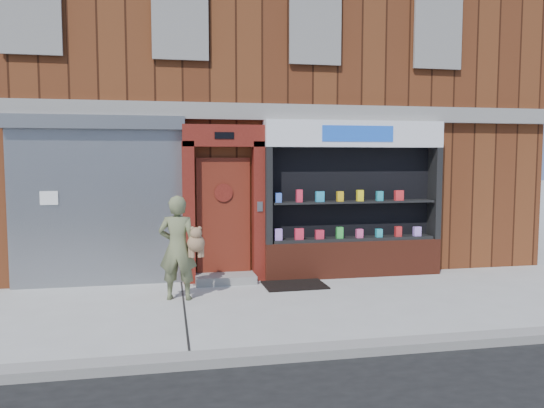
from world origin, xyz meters
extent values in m
plane|color=#9E9E99|center=(0.00, 0.00, 0.00)|extent=(80.00, 80.00, 0.00)
cube|color=gray|center=(0.00, -2.15, 0.06)|extent=(60.00, 0.30, 0.12)
cube|color=#512512|center=(0.00, 6.00, 4.00)|extent=(12.00, 8.00, 8.00)
cube|color=gray|center=(0.00, 1.92, 3.15)|extent=(12.00, 0.16, 0.30)
cube|color=black|center=(-4.00, 1.97, 4.80)|extent=(0.90, 0.06, 1.40)
cube|color=gray|center=(-4.00, 1.93, 4.80)|extent=(1.00, 0.06, 1.50)
cube|color=black|center=(-1.50, 1.97, 4.80)|extent=(0.90, 0.06, 1.40)
cube|color=gray|center=(-1.50, 1.93, 4.80)|extent=(1.00, 0.06, 1.50)
cube|color=black|center=(1.00, 1.97, 4.80)|extent=(0.90, 0.06, 1.40)
cube|color=gray|center=(1.00, 1.93, 4.80)|extent=(1.00, 0.06, 1.50)
cube|color=black|center=(3.50, 1.97, 4.80)|extent=(0.90, 0.06, 1.40)
cube|color=gray|center=(3.50, 1.93, 4.80)|extent=(1.00, 0.06, 1.50)
cube|color=gray|center=(-3.00, 1.94, 1.40)|extent=(3.00, 0.10, 2.80)
cube|color=slate|center=(-3.00, 1.88, 2.92)|extent=(3.10, 0.30, 0.24)
cube|color=white|center=(-3.80, 1.88, 1.60)|extent=(0.30, 0.01, 0.24)
cube|color=#4F130D|center=(-1.40, 1.86, 1.30)|extent=(0.22, 0.28, 2.60)
cube|color=#4F130D|center=(-0.10, 1.86, 1.30)|extent=(0.22, 0.28, 2.60)
cube|color=#4F130D|center=(-0.75, 1.86, 2.70)|extent=(1.50, 0.28, 0.40)
cube|color=black|center=(-0.75, 1.71, 2.70)|extent=(0.35, 0.01, 0.12)
cube|color=#5F1D11|center=(-0.75, 1.97, 1.20)|extent=(1.00, 0.06, 2.20)
cylinder|color=black|center=(-0.75, 1.93, 1.65)|extent=(0.28, 0.02, 0.28)
cylinder|color=#4F130D|center=(-0.75, 1.92, 1.65)|extent=(0.34, 0.02, 0.34)
cube|color=gray|center=(-0.75, 1.70, 0.07)|extent=(1.10, 0.55, 0.15)
cube|color=slate|center=(-0.10, 1.71, 1.40)|extent=(0.10, 0.02, 0.18)
cube|color=maroon|center=(1.75, 1.80, 0.35)|extent=(3.50, 0.40, 0.70)
cube|color=black|center=(0.06, 1.80, 1.60)|extent=(0.12, 0.40, 1.80)
cube|color=black|center=(3.44, 1.80, 1.60)|extent=(0.12, 0.40, 1.80)
cube|color=black|center=(1.75, 1.99, 1.60)|extent=(3.30, 0.03, 1.80)
cube|color=black|center=(1.75, 1.80, 0.73)|extent=(3.20, 0.36, 0.06)
cube|color=black|center=(1.75, 1.80, 1.45)|extent=(3.20, 0.36, 0.04)
cube|color=white|center=(1.75, 1.80, 2.75)|extent=(3.50, 0.40, 0.50)
cube|color=blue|center=(1.75, 1.59, 2.75)|extent=(1.40, 0.01, 0.30)
cube|color=#B181E9|center=(0.25, 1.72, 0.87)|extent=(0.14, 0.09, 0.22)
cube|color=#DF2741|center=(0.65, 1.72, 0.87)|extent=(0.16, 0.09, 0.21)
cube|color=red|center=(1.05, 1.72, 0.85)|extent=(0.16, 0.09, 0.17)
cube|color=green|center=(1.45, 1.72, 0.87)|extent=(0.12, 0.09, 0.22)
cube|color=#E24B87|center=(1.85, 1.72, 0.84)|extent=(0.13, 0.09, 0.17)
cube|color=teal|center=(2.25, 1.72, 0.84)|extent=(0.12, 0.09, 0.16)
cube|color=red|center=(2.65, 1.72, 0.86)|extent=(0.12, 0.09, 0.20)
cube|color=#B786F2|center=(3.05, 1.72, 0.85)|extent=(0.14, 0.09, 0.18)
cube|color=#426BE1|center=(0.25, 1.72, 1.56)|extent=(0.11, 0.09, 0.18)
cube|color=#E52842|center=(0.65, 1.72, 1.59)|extent=(0.11, 0.09, 0.23)
cube|color=#2695C0|center=(1.05, 1.72, 1.57)|extent=(0.16, 0.09, 0.20)
cube|color=gold|center=(1.45, 1.72, 1.57)|extent=(0.12, 0.09, 0.19)
cube|color=yellow|center=(1.85, 1.72, 1.58)|extent=(0.12, 0.09, 0.21)
cube|color=teal|center=(2.25, 1.72, 1.56)|extent=(0.12, 0.09, 0.19)
cube|color=red|center=(2.65, 1.72, 1.57)|extent=(0.17, 0.09, 0.20)
imported|color=#656C47|center=(-1.63, 0.71, 0.85)|extent=(0.70, 0.54, 1.70)
sphere|color=olive|center=(-1.33, 0.63, 0.93)|extent=(0.28, 0.28, 0.28)
sphere|color=olive|center=(-1.33, 0.58, 1.10)|extent=(0.19, 0.19, 0.19)
sphere|color=olive|center=(-1.39, 0.58, 1.17)|extent=(0.07, 0.07, 0.07)
sphere|color=olive|center=(-1.28, 0.58, 1.17)|extent=(0.07, 0.07, 0.07)
cylinder|color=olive|center=(-1.43, 0.63, 0.78)|extent=(0.07, 0.07, 0.17)
cylinder|color=olive|center=(-1.24, 0.63, 0.78)|extent=(0.07, 0.07, 0.17)
cylinder|color=olive|center=(-1.39, 0.61, 0.78)|extent=(0.07, 0.07, 0.17)
cylinder|color=olive|center=(-1.28, 0.61, 0.78)|extent=(0.07, 0.07, 0.17)
cube|color=black|center=(0.45, 1.23, 0.01)|extent=(1.12, 0.79, 0.03)
camera|label=1|loc=(-1.77, -7.89, 2.30)|focal=35.00mm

